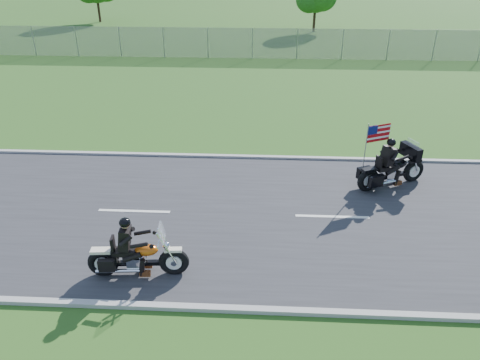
{
  "coord_description": "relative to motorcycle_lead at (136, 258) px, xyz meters",
  "views": [
    {
      "loc": [
        1.87,
        -11.96,
        7.54
      ],
      "look_at": [
        1.23,
        0.0,
        1.2
      ],
      "focal_mm": 35.0,
      "sensor_mm": 36.0,
      "label": 1
    }
  ],
  "objects": [
    {
      "name": "motorcycle_lead",
      "position": [
        0.0,
        0.0,
        0.0
      ],
      "size": [
        2.5,
        0.72,
        1.68
      ],
      "rotation": [
        0.0,
        0.0,
        0.08
      ],
      "color": "black",
      "rests_on": "ground"
    },
    {
      "name": "curb_south",
      "position": [
        1.15,
        -1.14,
        -0.48
      ],
      "size": [
        120.0,
        0.18,
        0.12
      ],
      "primitive_type": "cube",
      "color": "#9E9B93",
      "rests_on": "ground"
    },
    {
      "name": "road",
      "position": [
        1.15,
        2.91,
        -0.51
      ],
      "size": [
        120.0,
        8.0,
        0.04
      ],
      "primitive_type": "cube",
      "color": "#28282B",
      "rests_on": "ground"
    },
    {
      "name": "fence",
      "position": [
        -3.85,
        22.91,
        0.47
      ],
      "size": [
        60.0,
        0.03,
        2.0
      ],
      "primitive_type": "cube",
      "color": "gray",
      "rests_on": "ground"
    },
    {
      "name": "motorcycle_follow",
      "position": [
        7.31,
        5.01,
        0.07
      ],
      "size": [
        2.47,
        1.42,
        2.2
      ],
      "rotation": [
        0.0,
        0.0,
        0.43
      ],
      "color": "black",
      "rests_on": "ground"
    },
    {
      "name": "curb_north",
      "position": [
        1.15,
        6.96,
        -0.48
      ],
      "size": [
        120.0,
        0.18,
        0.12
      ],
      "primitive_type": "cube",
      "color": "#9E9B93",
      "rests_on": "ground"
    },
    {
      "name": "ground",
      "position": [
        1.15,
        2.91,
        -0.53
      ],
      "size": [
        420.0,
        420.0,
        0.0
      ],
      "primitive_type": "plane",
      "color": "#214616",
      "rests_on": "ground"
    }
  ]
}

